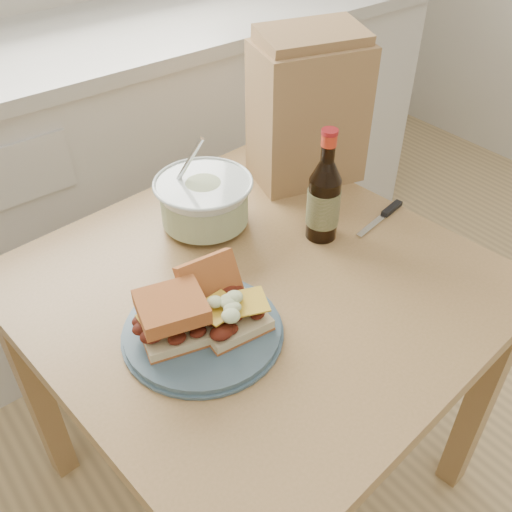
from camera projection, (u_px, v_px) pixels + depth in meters
cabinet_run at (111, 173)px, 1.95m from camera, size 2.50×0.64×0.94m
dining_table at (256, 316)px, 1.22m from camera, size 0.94×0.94×0.72m
plate at (203, 331)px, 1.03m from camera, size 0.28×0.28×0.02m
sandwich_left at (173, 318)px, 0.99m from camera, size 0.14×0.13×0.08m
sandwich_right at (224, 303)px, 1.03m from camera, size 0.13×0.17×0.10m
coleslaw_bowl at (204, 203)px, 1.27m from camera, size 0.22×0.22×0.22m
beer_bottle at (324, 199)px, 1.21m from camera, size 0.07×0.07×0.26m
knife at (387, 213)px, 1.33m from camera, size 0.17×0.05×0.01m
paper_bag at (308, 114)px, 1.36m from camera, size 0.29×0.23×0.34m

